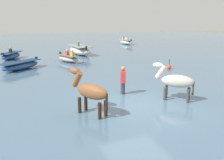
{
  "coord_description": "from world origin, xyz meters",
  "views": [
    {
      "loc": [
        -4.41,
        -8.45,
        3.66
      ],
      "look_at": [
        -0.11,
        2.35,
        0.85
      ],
      "focal_mm": 40.2,
      "sensor_mm": 36.0,
      "label": 1
    }
  ],
  "objects_px": {
    "boat_distant_west": "(11,56)",
    "boat_near_starboard": "(21,66)",
    "horse_lead_chestnut": "(91,92)",
    "channel_buoy": "(169,67)",
    "boat_distant_east": "(80,50)",
    "person_onlooker_left": "(123,83)",
    "boat_far_inshore": "(126,42)",
    "boat_near_port": "(68,58)",
    "horse_trailing_pinto": "(176,82)"
  },
  "relations": [
    {
      "from": "horse_lead_chestnut",
      "to": "boat_distant_east",
      "type": "bearing_deg",
      "value": 76.93
    },
    {
      "from": "horse_lead_chestnut",
      "to": "boat_distant_west",
      "type": "relative_size",
      "value": 0.7
    },
    {
      "from": "boat_far_inshore",
      "to": "person_onlooker_left",
      "type": "height_order",
      "value": "person_onlooker_left"
    },
    {
      "from": "boat_near_port",
      "to": "person_onlooker_left",
      "type": "height_order",
      "value": "person_onlooker_left"
    },
    {
      "from": "person_onlooker_left",
      "to": "channel_buoy",
      "type": "xyz_separation_m",
      "value": [
        5.37,
        4.23,
        -0.36
      ]
    },
    {
      "from": "boat_near_starboard",
      "to": "boat_distant_west",
      "type": "height_order",
      "value": "boat_distant_west"
    },
    {
      "from": "boat_distant_west",
      "to": "channel_buoy",
      "type": "distance_m",
      "value": 13.35
    },
    {
      "from": "horse_lead_chestnut",
      "to": "boat_far_inshore",
      "type": "relative_size",
      "value": 0.64
    },
    {
      "from": "horse_trailing_pinto",
      "to": "boat_distant_east",
      "type": "relative_size",
      "value": 0.48
    },
    {
      "from": "horse_lead_chestnut",
      "to": "person_onlooker_left",
      "type": "distance_m",
      "value": 2.8
    },
    {
      "from": "horse_lead_chestnut",
      "to": "boat_near_starboard",
      "type": "bearing_deg",
      "value": 101.71
    },
    {
      "from": "horse_lead_chestnut",
      "to": "boat_near_port",
      "type": "distance_m",
      "value": 11.75
    },
    {
      "from": "boat_near_port",
      "to": "channel_buoy",
      "type": "distance_m",
      "value": 8.02
    },
    {
      "from": "boat_far_inshore",
      "to": "boat_distant_east",
      "type": "bearing_deg",
      "value": -137.56
    },
    {
      "from": "boat_near_starboard",
      "to": "boat_distant_west",
      "type": "xyz_separation_m",
      "value": [
        -0.61,
        5.2,
        0.01
      ]
    },
    {
      "from": "horse_trailing_pinto",
      "to": "person_onlooker_left",
      "type": "relative_size",
      "value": 1.17
    },
    {
      "from": "horse_lead_chestnut",
      "to": "boat_far_inshore",
      "type": "distance_m",
      "value": 26.32
    },
    {
      "from": "boat_near_starboard",
      "to": "channel_buoy",
      "type": "xyz_separation_m",
      "value": [
        9.46,
        -3.57,
        -0.12
      ]
    },
    {
      "from": "horse_lead_chestnut",
      "to": "boat_near_port",
      "type": "bearing_deg",
      "value": 81.92
    },
    {
      "from": "boat_near_starboard",
      "to": "person_onlooker_left",
      "type": "distance_m",
      "value": 8.81
    },
    {
      "from": "boat_far_inshore",
      "to": "boat_distant_east",
      "type": "distance_m",
      "value": 11.64
    },
    {
      "from": "boat_distant_east",
      "to": "channel_buoy",
      "type": "xyz_separation_m",
      "value": [
        3.86,
        -9.39,
        -0.27
      ]
    },
    {
      "from": "boat_near_port",
      "to": "channel_buoy",
      "type": "relative_size",
      "value": 3.93
    },
    {
      "from": "boat_far_inshore",
      "to": "boat_distant_east",
      "type": "relative_size",
      "value": 0.76
    },
    {
      "from": "boat_near_port",
      "to": "channel_buoy",
      "type": "xyz_separation_m",
      "value": [
        5.8,
        -5.54,
        -0.13
      ]
    },
    {
      "from": "horse_lead_chestnut",
      "to": "horse_trailing_pinto",
      "type": "distance_m",
      "value": 3.77
    },
    {
      "from": "horse_lead_chestnut",
      "to": "channel_buoy",
      "type": "distance_m",
      "value": 9.64
    },
    {
      "from": "boat_distant_east",
      "to": "person_onlooker_left",
      "type": "xyz_separation_m",
      "value": [
        -1.51,
        -13.62,
        0.1
      ]
    },
    {
      "from": "boat_distant_west",
      "to": "person_onlooker_left",
      "type": "relative_size",
      "value": 1.72
    },
    {
      "from": "boat_near_starboard",
      "to": "person_onlooker_left",
      "type": "bearing_deg",
      "value": -62.38
    },
    {
      "from": "horse_lead_chestnut",
      "to": "boat_near_port",
      "type": "height_order",
      "value": "horse_lead_chestnut"
    },
    {
      "from": "boat_near_starboard",
      "to": "person_onlooker_left",
      "type": "height_order",
      "value": "person_onlooker_left"
    },
    {
      "from": "horse_lead_chestnut",
      "to": "channel_buoy",
      "type": "height_order",
      "value": "horse_lead_chestnut"
    },
    {
      "from": "horse_lead_chestnut",
      "to": "horse_trailing_pinto",
      "type": "bearing_deg",
      "value": 3.65
    },
    {
      "from": "horse_lead_chestnut",
      "to": "channel_buoy",
      "type": "bearing_deg",
      "value": 39.22
    },
    {
      "from": "boat_far_inshore",
      "to": "boat_near_starboard",
      "type": "xyz_separation_m",
      "value": [
        -14.19,
        -13.67,
        -0.04
      ]
    },
    {
      "from": "boat_far_inshore",
      "to": "boat_near_port",
      "type": "xyz_separation_m",
      "value": [
        -10.53,
        -11.7,
        -0.03
      ]
    },
    {
      "from": "horse_trailing_pinto",
      "to": "boat_near_starboard",
      "type": "xyz_separation_m",
      "value": [
        -5.76,
        9.42,
        -0.5
      ]
    },
    {
      "from": "channel_buoy",
      "to": "horse_trailing_pinto",
      "type": "bearing_deg",
      "value": -122.29
    },
    {
      "from": "boat_near_starboard",
      "to": "boat_near_port",
      "type": "bearing_deg",
      "value": 28.31
    },
    {
      "from": "horse_lead_chestnut",
      "to": "boat_near_starboard",
      "type": "distance_m",
      "value": 9.88
    },
    {
      "from": "horse_trailing_pinto",
      "to": "boat_near_port",
      "type": "distance_m",
      "value": 11.59
    },
    {
      "from": "boat_far_inshore",
      "to": "boat_distant_west",
      "type": "xyz_separation_m",
      "value": [
        -14.79,
        -8.47,
        -0.03
      ]
    },
    {
      "from": "boat_near_port",
      "to": "boat_distant_east",
      "type": "distance_m",
      "value": 4.31
    },
    {
      "from": "horse_trailing_pinto",
      "to": "boat_near_starboard",
      "type": "height_order",
      "value": "horse_trailing_pinto"
    },
    {
      "from": "boat_far_inshore",
      "to": "channel_buoy",
      "type": "height_order",
      "value": "boat_far_inshore"
    },
    {
      "from": "boat_distant_west",
      "to": "channel_buoy",
      "type": "bearing_deg",
      "value": -41.09
    },
    {
      "from": "boat_far_inshore",
      "to": "boat_near_port",
      "type": "relative_size",
      "value": 1.12
    },
    {
      "from": "person_onlooker_left",
      "to": "boat_distant_east",
      "type": "bearing_deg",
      "value": 83.67
    },
    {
      "from": "boat_distant_west",
      "to": "boat_near_starboard",
      "type": "bearing_deg",
      "value": -83.35
    }
  ]
}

